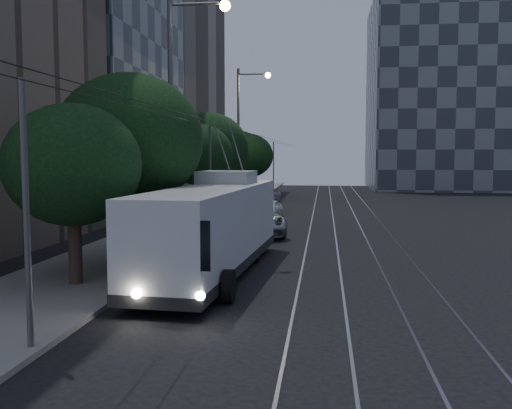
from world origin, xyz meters
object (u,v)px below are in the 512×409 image
object	(u,v)px
pickup_silver	(253,219)
streetlamp_near	(181,103)
trolleybus	(214,228)
car_white_d	(266,195)
car_white_b	(256,203)
car_white_c	(264,197)
car_white_a	(269,209)
streetlamp_far	(244,126)

from	to	relation	value
pickup_silver	streetlamp_near	size ratio (longest dim) A/B	0.58
trolleybus	car_white_d	size ratio (longest dim) A/B	3.21
car_white_b	car_white_c	bearing A→B (deg)	88.02
car_white_a	streetlamp_far	bearing A→B (deg)	119.55
car_white_a	car_white_c	bearing A→B (deg)	103.45
pickup_silver	streetlamp_near	xyz separation A→B (m)	(-2.00, -7.71, 5.61)
car_white_a	car_white_c	world-z (taller)	car_white_a
car_white_b	streetlamp_far	world-z (taller)	streetlamp_far
trolleybus	car_white_c	xyz separation A→B (m)	(-1.40, 30.25, -1.08)
car_white_d	streetlamp_near	xyz separation A→B (m)	(-0.48, -29.52, 5.82)
car_white_a	streetlamp_near	distance (m)	16.98
trolleybus	car_white_a	bearing A→B (deg)	93.21
trolleybus	car_white_c	distance (m)	30.30
car_white_a	car_white_d	world-z (taller)	car_white_d
car_white_c	trolleybus	bearing A→B (deg)	-82.86
car_white_d	pickup_silver	bearing A→B (deg)	-64.41
trolleybus	car_white_a	size ratio (longest dim) A/B	3.30
car_white_b	streetlamp_far	distance (m)	6.13
pickup_silver	car_white_a	size ratio (longest dim) A/B	1.67
car_white_d	streetlamp_near	bearing A→B (deg)	-69.33
trolleybus	pickup_silver	bearing A→B (deg)	93.13
streetlamp_near	car_white_c	bearing A→B (deg)	89.01
trolleybus	car_white_a	world-z (taller)	trolleybus
trolleybus	pickup_silver	world-z (taller)	trolleybus
pickup_silver	car_white_a	world-z (taller)	pickup_silver
car_white_d	streetlamp_near	world-z (taller)	streetlamp_near
pickup_silver	streetlamp_near	world-z (taller)	streetlamp_near
pickup_silver	car_white_b	bearing A→B (deg)	80.49
pickup_silver	streetlamp_near	distance (m)	9.74
trolleybus	streetlamp_far	xyz separation A→B (m)	(-2.33, 24.25, 4.89)
car_white_c	car_white_b	bearing A→B (deg)	-83.92
trolleybus	streetlamp_near	xyz separation A→B (m)	(-1.88, 2.73, 4.78)
car_white_c	pickup_silver	bearing A→B (deg)	-81.10
car_white_d	streetlamp_far	world-z (taller)	streetlamp_far
pickup_silver	car_white_d	bearing A→B (deg)	78.48
car_white_b	streetlamp_far	size ratio (longest dim) A/B	0.43
trolleybus	car_white_b	distance (m)	23.10
pickup_silver	trolleybus	bearing A→B (deg)	-106.21
pickup_silver	car_white_d	world-z (taller)	pickup_silver
car_white_d	streetlamp_far	size ratio (longest dim) A/B	0.35
car_white_a	car_white_c	distance (m)	11.83
car_white_a	car_white_d	size ratio (longest dim) A/B	0.97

